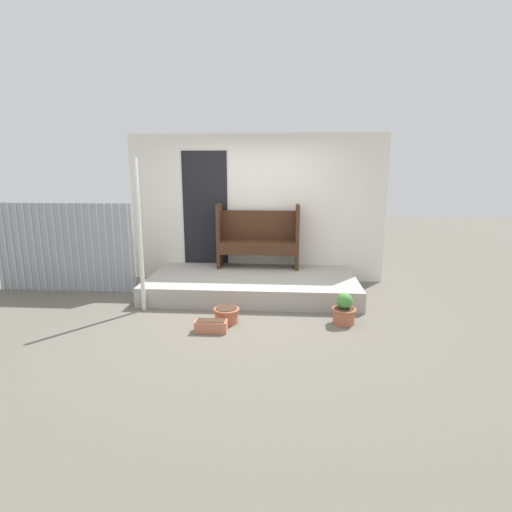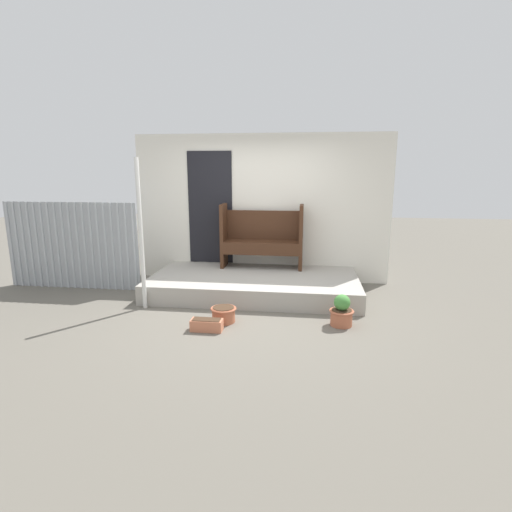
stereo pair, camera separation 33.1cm
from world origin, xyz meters
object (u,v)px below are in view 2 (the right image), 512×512
object	(u,v)px
support_post	(141,235)
bench	(262,236)
flower_pot_left	(224,314)
flower_pot_middle	(342,312)
planter_box_rect	(207,325)

from	to	relation	value
support_post	bench	world-z (taller)	support_post
flower_pot_left	flower_pot_middle	bearing A→B (deg)	2.91
support_post	flower_pot_middle	xyz separation A→B (m)	(2.80, -0.32, -0.89)
flower_pot_left	support_post	bearing A→B (deg)	162.60
support_post	planter_box_rect	size ratio (longest dim) A/B	5.41
support_post	bench	bearing A→B (deg)	44.25
support_post	flower_pot_left	distance (m)	1.63
support_post	planter_box_rect	bearing A→B (deg)	-32.61
bench	flower_pot_left	bearing A→B (deg)	-98.48
bench	flower_pot_left	world-z (taller)	bench
flower_pot_left	flower_pot_middle	size ratio (longest dim) A/B	0.83
flower_pot_middle	planter_box_rect	world-z (taller)	flower_pot_middle
support_post	flower_pot_left	size ratio (longest dim) A/B	6.22
flower_pot_middle	flower_pot_left	bearing A→B (deg)	-177.09
bench	planter_box_rect	bearing A→B (deg)	-100.99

